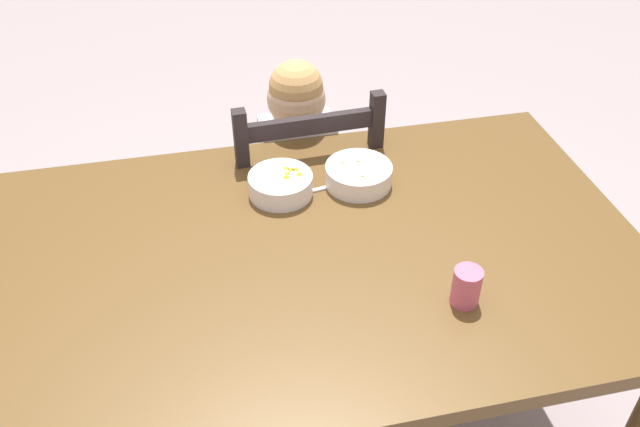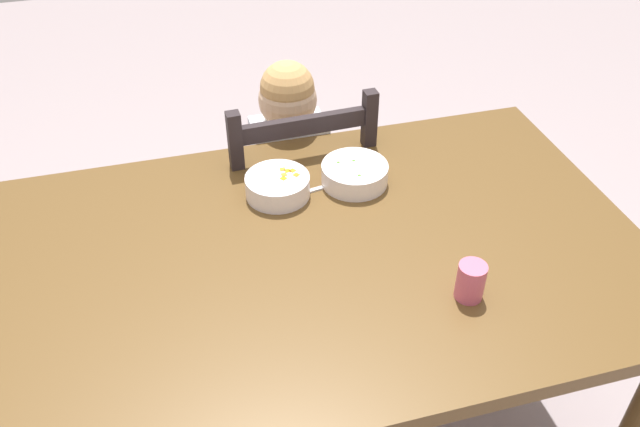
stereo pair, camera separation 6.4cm
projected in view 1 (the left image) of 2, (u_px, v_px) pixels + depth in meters
The scene contains 7 objects.
dining_table at pixel (312, 280), 1.60m from camera, with size 1.56×0.97×0.77m.
dining_chair at pixel (301, 211), 2.15m from camera, with size 0.44×0.44×0.94m.
child_figure at pixel (300, 166), 2.03m from camera, with size 0.32×0.31×0.98m.
bowl_of_peas at pixel (359, 174), 1.73m from camera, with size 0.17×0.17×0.06m.
bowl_of_carrots at pixel (281, 184), 1.70m from camera, with size 0.16×0.16×0.06m.
spoon at pixel (304, 192), 1.71m from camera, with size 0.14×0.04×0.01m.
drinking_cup at pixel (466, 287), 1.39m from camera, with size 0.06×0.06×0.09m, color #CE5A77.
Camera 1 is at (-0.23, -1.13, 1.80)m, focal length 37.40 mm.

